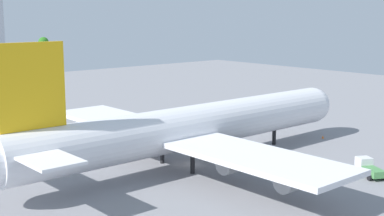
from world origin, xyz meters
The scene contains 5 objects.
ground_plane centered at (0.00, 0.00, 0.00)m, with size 272.76×272.76×0.00m, color gray.
cargo_airplane centered at (-0.22, 0.00, 5.98)m, with size 68.19×59.68×20.22m.
catering_truck centered at (32.60, 15.46, 1.16)m, with size 5.22×4.77×2.23m.
maintenance_van centered at (15.64, -21.64, 1.20)m, with size 4.26×5.67×2.47m.
safety_cone_nose centered at (30.69, -2.98, 0.30)m, with size 0.42×0.42×0.59m, color orange.
Camera 1 is at (-53.89, -61.92, 23.71)m, focal length 50.12 mm.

